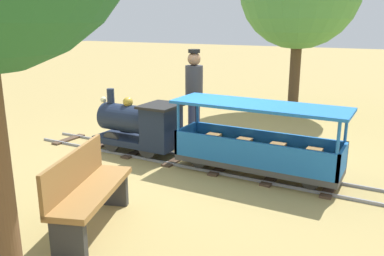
# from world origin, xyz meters

# --- Properties ---
(ground_plane) EXTENTS (60.00, 60.00, 0.00)m
(ground_plane) POSITION_xyz_m (0.00, 0.00, 0.00)
(ground_plane) COLOR #A38C51
(track) EXTENTS (0.67, 6.05, 0.04)m
(track) POSITION_xyz_m (0.00, -0.18, 0.02)
(track) COLOR gray
(track) RESTS_ON ground_plane
(locomotive) EXTENTS (0.63, 1.45, 0.97)m
(locomotive) POSITION_xyz_m (0.00, 0.86, 0.49)
(locomotive) COLOR #192338
(locomotive) RESTS_ON ground_plane
(passenger_car) EXTENTS (0.73, 2.35, 0.97)m
(passenger_car) POSITION_xyz_m (0.00, -1.08, 0.42)
(passenger_car) COLOR #3F3F3F
(passenger_car) RESTS_ON ground_plane
(conductor_person) EXTENTS (0.30, 0.30, 1.62)m
(conductor_person) POSITION_xyz_m (0.97, 0.43, 0.96)
(conductor_person) COLOR #282D47
(conductor_person) RESTS_ON ground_plane
(park_bench) EXTENTS (1.36, 0.81, 0.82)m
(park_bench) POSITION_xyz_m (-2.22, -0.09, 0.42)
(park_bench) COLOR olive
(park_bench) RESTS_ON ground_plane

